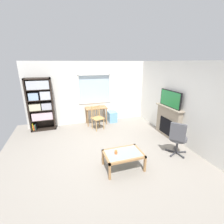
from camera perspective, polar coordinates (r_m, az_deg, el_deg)
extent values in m
cube|color=gray|center=(4.79, -2.30, -14.26)|extent=(5.93, 6.13, 0.02)
cube|color=silver|center=(6.89, -8.20, -0.16)|extent=(4.93, 0.12, 0.85)
cube|color=silver|center=(6.57, -8.95, 15.66)|extent=(4.93, 0.12, 0.52)
cube|color=silver|center=(6.57, -21.08, 7.15)|extent=(2.06, 0.12, 1.19)
cube|color=silver|center=(7.12, 5.04, 9.00)|extent=(1.56, 0.12, 1.19)
cube|color=silver|center=(6.71, -6.47, 8.41)|extent=(1.31, 0.02, 1.19)
cube|color=white|center=(6.76, -6.18, 3.46)|extent=(1.37, 0.06, 0.03)
cube|color=white|center=(6.57, -6.52, 13.33)|extent=(1.37, 0.06, 0.03)
cube|color=white|center=(6.54, -12.00, 7.90)|extent=(0.03, 0.06, 1.19)
cube|color=white|center=(6.80, -0.90, 8.65)|extent=(0.03, 0.06, 1.19)
cube|color=silver|center=(5.46, 23.94, 3.09)|extent=(0.12, 5.33, 2.57)
cube|color=black|center=(6.52, -28.26, 2.05)|extent=(0.05, 0.38, 1.99)
cube|color=black|center=(6.42, -20.82, 2.80)|extent=(0.05, 0.38, 1.99)
cube|color=black|center=(6.30, -25.71, 10.96)|extent=(0.90, 0.38, 0.05)
cube|color=black|center=(6.75, -23.52, -5.53)|extent=(0.90, 0.38, 0.05)
cube|color=black|center=(6.63, -24.42, 2.82)|extent=(0.90, 0.02, 1.99)
cube|color=black|center=(6.62, -23.93, -2.44)|extent=(0.85, 0.36, 0.02)
cube|color=black|center=(6.51, -24.35, 0.78)|extent=(0.85, 0.36, 0.02)
cube|color=black|center=(6.41, -24.79, 4.10)|extent=(0.85, 0.36, 0.02)
cube|color=black|center=(6.34, -25.24, 7.50)|extent=(0.85, 0.36, 0.02)
cube|color=beige|center=(6.56, -23.96, -1.22)|extent=(0.73, 0.32, 0.28)
cube|color=beige|center=(6.49, -26.17, 1.72)|extent=(0.39, 0.30, 0.24)
cube|color=#B2B2BC|center=(6.44, -22.69, 2.09)|extent=(0.34, 0.30, 0.25)
cube|color=#9EBCDB|center=(6.40, -26.65, 5.16)|extent=(0.33, 0.30, 0.27)
cube|color=silver|center=(6.35, -23.08, 5.71)|extent=(0.35, 0.33, 0.30)
cube|color=silver|center=(6.31, -25.36, 8.98)|extent=(0.75, 0.32, 0.31)
cube|color=yellow|center=(6.73, -26.84, -4.57)|extent=(0.03, 0.22, 0.28)
cube|color=red|center=(6.74, -26.47, -4.92)|extent=(0.03, 0.23, 0.18)
cube|color=green|center=(6.73, -26.20, -4.79)|extent=(0.02, 0.24, 0.21)
cube|color=black|center=(6.72, -25.94, -4.57)|extent=(0.03, 0.30, 0.26)
cube|color=#A37547|center=(6.52, -5.85, 1.57)|extent=(0.89, 0.48, 0.03)
cylinder|color=#A37547|center=(6.39, -8.82, -2.36)|extent=(0.04, 0.04, 0.70)
cylinder|color=#A37547|center=(6.55, -2.03, -1.65)|extent=(0.04, 0.04, 0.70)
cylinder|color=#A37547|center=(6.74, -9.36, -1.30)|extent=(0.04, 0.04, 0.70)
cylinder|color=#A37547|center=(6.89, -2.91, -0.65)|extent=(0.04, 0.04, 0.70)
cube|color=tan|center=(6.08, -5.21, -2.29)|extent=(0.52, 0.51, 0.04)
cylinder|color=tan|center=(5.95, -5.73, -5.16)|extent=(0.04, 0.04, 0.43)
cylinder|color=tan|center=(6.12, -3.00, -4.44)|extent=(0.04, 0.04, 0.43)
cylinder|color=tan|center=(6.21, -7.26, -4.22)|extent=(0.04, 0.04, 0.43)
cylinder|color=tan|center=(6.37, -4.60, -3.55)|extent=(0.04, 0.04, 0.43)
cylinder|color=tan|center=(6.06, -7.43, -0.19)|extent=(0.04, 0.04, 0.45)
cylinder|color=tan|center=(6.22, -4.70, 0.39)|extent=(0.04, 0.04, 0.45)
cube|color=tan|center=(6.08, -6.11, 1.85)|extent=(0.35, 0.15, 0.06)
cylinder|color=tan|center=(6.09, -6.89, -0.34)|extent=(0.02, 0.02, 0.35)
cylinder|color=tan|center=(6.14, -6.04, -0.16)|extent=(0.02, 0.02, 0.35)
cylinder|color=tan|center=(6.20, -5.20, 0.01)|extent=(0.02, 0.02, 0.35)
cube|color=#72ADDB|center=(6.89, 0.08, -1.72)|extent=(0.35, 0.40, 0.45)
cube|color=gray|center=(5.83, 19.79, -3.49)|extent=(0.18, 1.11, 1.04)
cube|color=black|center=(5.82, 18.91, -4.84)|extent=(0.03, 0.61, 0.57)
cube|color=gray|center=(5.65, 20.20, 1.58)|extent=(0.26, 1.21, 0.04)
cube|color=black|center=(5.58, 20.52, 4.53)|extent=(0.05, 0.99, 0.56)
cube|color=#237F3D|center=(5.56, 20.29, 4.52)|extent=(0.01, 0.94, 0.51)
cylinder|color=#4C4C51|center=(4.83, 22.95, -8.83)|extent=(0.48, 0.48, 0.09)
cube|color=#4C4C51|center=(4.52, 22.92, -6.76)|extent=(0.32, 0.36, 0.48)
cylinder|color=#38383D|center=(4.94, 22.61, -11.33)|extent=(0.06, 0.06, 0.42)
cube|color=#38383D|center=(5.05, 20.72, -13.13)|extent=(0.21, 0.24, 0.03)
cylinder|color=#38383D|center=(5.07, 19.14, -12.87)|extent=(0.05, 0.05, 0.05)
cube|color=#38383D|center=(4.93, 21.54, -14.07)|extent=(0.27, 0.14, 0.03)
cylinder|color=#38383D|center=(4.82, 20.71, -14.78)|extent=(0.05, 0.05, 0.05)
cube|color=#38383D|center=(4.96, 23.47, -14.12)|extent=(0.06, 0.28, 0.03)
cylinder|color=#38383D|center=(4.88, 24.66, -14.88)|extent=(0.05, 0.05, 0.05)
cube|color=#38383D|center=(5.10, 23.76, -13.22)|extent=(0.28, 0.10, 0.03)
cylinder|color=#38383D|center=(5.17, 25.16, -13.06)|extent=(0.05, 0.05, 0.05)
cube|color=#38383D|center=(5.16, 22.10, -12.64)|extent=(0.18, 0.26, 0.03)
cylinder|color=#38383D|center=(5.28, 21.88, -11.93)|extent=(0.05, 0.05, 0.05)
cube|color=#8C9E99|center=(3.94, 4.17, -14.80)|extent=(0.83, 0.53, 0.02)
cube|color=#A37547|center=(3.73, 5.92, -17.25)|extent=(0.93, 0.05, 0.05)
cube|color=#A37547|center=(4.18, 2.63, -12.96)|extent=(0.93, 0.05, 0.05)
cube|color=#A37547|center=(3.83, -2.22, -16.13)|extent=(0.05, 0.63, 0.05)
cube|color=#A37547|center=(4.12, 10.04, -13.77)|extent=(0.05, 0.63, 0.05)
cube|color=#A37547|center=(3.73, -0.86, -21.18)|extent=(0.05, 0.05, 0.37)
cube|color=#A37547|center=(4.02, 11.89, -18.30)|extent=(0.05, 0.05, 0.37)
cube|color=#A37547|center=(4.18, -3.33, -16.38)|extent=(0.05, 0.05, 0.37)
cube|color=#A37547|center=(4.44, 8.10, -14.26)|extent=(0.05, 0.05, 0.37)
cylinder|color=orange|center=(3.88, 1.48, -14.41)|extent=(0.07, 0.07, 0.09)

